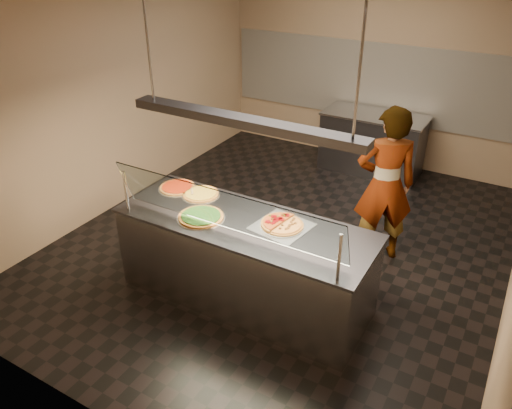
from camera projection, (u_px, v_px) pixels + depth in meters
The scene contains 19 objects.
ground at pixel (286, 242), 6.21m from camera, with size 5.00×6.00×0.02m, color black.
wall_back at pixel (377, 69), 7.75m from camera, with size 5.00×0.02×3.00m, color #A08267.
wall_front at pixel (79, 270), 3.20m from camera, with size 5.00×0.02×3.00m, color #A08267.
wall_left at pixel (120, 94), 6.58m from camera, with size 0.02×6.00×3.00m, color #A08267.
tile_band at pixel (375, 82), 7.82m from camera, with size 4.90×0.02×1.20m, color silver.
serving_counter at pixel (245, 261), 5.05m from camera, with size 2.58×0.94×0.93m.
sneeze_guard at pixel (224, 211), 4.42m from camera, with size 2.34×0.18×0.54m.
perforated_tray at pixel (282, 226), 4.75m from camera, with size 0.56×0.56×0.01m.
half_pizza_pepperoni at pixel (273, 220), 4.78m from camera, with size 0.26×0.43×0.05m.
half_pizza_sausage at pixel (292, 226), 4.70m from camera, with size 0.26×0.43×0.04m.
pizza_spinach at pixel (201, 216), 4.88m from camera, with size 0.48×0.48×0.03m.
pizza_cheese at pixel (201, 194), 5.30m from camera, with size 0.41×0.41×0.03m.
pizza_tomato at pixel (178, 187), 5.44m from camera, with size 0.41×0.41×0.03m.
pizza_spatula at pixel (196, 193), 5.28m from camera, with size 0.28×0.17×0.02m.
prep_table at pixel (372, 143), 7.82m from camera, with size 1.56×0.74×0.93m.
worker at pixel (385, 185), 5.54m from camera, with size 0.67×0.44×1.83m, color #232126.
heat_lamp_housing at pixel (243, 121), 4.33m from camera, with size 2.30×0.18×0.08m, color #3B3B41.
lamp_rod_left at pixel (148, 45), 4.50m from camera, with size 0.02×0.02×1.01m, color #B7B7BC.
lamp_rod_right at pixel (359, 73), 3.62m from camera, with size 0.02×0.02×1.01m, color #B7B7BC.
Camera 1 is at (2.29, -4.68, 3.43)m, focal length 35.00 mm.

